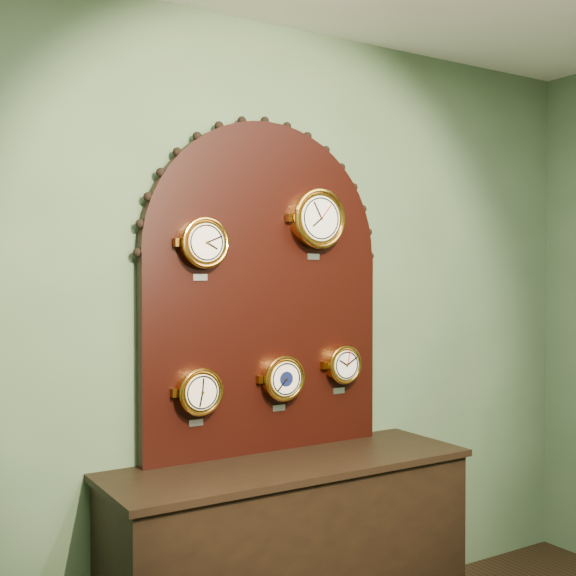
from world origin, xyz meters
TOP-DOWN VIEW (x-y plane):
  - wall_back at (0.00, 2.50)m, footprint 4.00×0.00m
  - shop_counter at (0.00, 2.23)m, footprint 1.60×0.50m
  - display_board at (0.00, 2.45)m, footprint 1.26×0.06m
  - roman_clock at (-0.34, 2.38)m, footprint 0.22×0.08m
  - arabic_clock at (0.24, 2.38)m, footprint 0.28×0.08m
  - hygrometer at (-0.36, 2.38)m, footprint 0.20×0.08m
  - barometer at (0.05, 2.38)m, footprint 0.21×0.08m
  - tide_clock at (0.39, 2.38)m, footprint 0.19×0.08m

SIDE VIEW (x-z plane):
  - shop_counter at x=0.00m, z-range 0.00..0.80m
  - hygrometer at x=-0.36m, z-range 1.01..1.27m
  - barometer at x=0.05m, z-range 1.04..1.30m
  - tide_clock at x=0.39m, z-range 1.09..1.33m
  - wall_back at x=0.00m, z-range -0.60..3.40m
  - display_board at x=0.00m, z-range 0.86..2.39m
  - roman_clock at x=-0.34m, z-range 1.64..1.91m
  - arabic_clock at x=0.24m, z-range 1.73..2.06m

